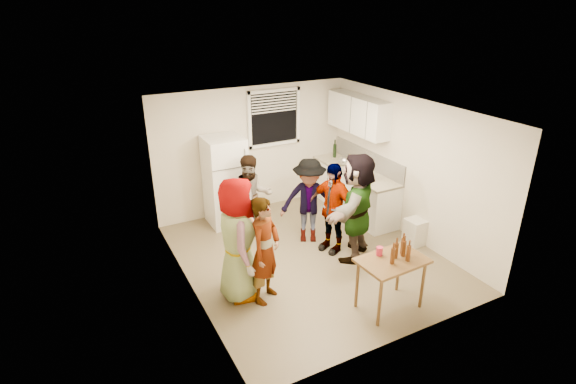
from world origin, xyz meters
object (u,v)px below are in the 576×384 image
beer_bottle_counter (371,181)px  guest_black (331,249)px  red_cup (379,255)px  guest_orange (353,255)px  guest_stripe (266,298)px  blue_cup (367,184)px  wine_bottle (334,157)px  guest_back_left (253,235)px  refrigerator (225,181)px  trash_bin (415,231)px  beer_bottle_table (395,258)px  serving_table (387,306)px  guest_back_right (308,240)px  kettle (345,165)px  guest_grey (240,294)px

beer_bottle_counter → guest_black: beer_bottle_counter is taller
red_cup → guest_orange: bearing=68.3°
guest_stripe → guest_black: size_ratio=1.01×
blue_cup → guest_orange: 1.38m
wine_bottle → guest_back_left: wine_bottle is taller
blue_cup → refrigerator: bearing=146.5°
beer_bottle_counter → blue_cup: (-0.15, -0.10, 0.00)m
trash_bin → guest_orange: (-1.18, 0.18, -0.25)m
beer_bottle_table → guest_back_left: beer_bottle_table is taller
refrigerator → blue_cup: size_ratio=15.32×
refrigerator → wine_bottle: 2.50m
wine_bottle → serving_table: (-1.44, -3.63, -0.90)m
beer_bottle_table → guest_back_left: 3.03m
serving_table → guest_back_right: 2.18m
wine_bottle → guest_orange: 2.66m
blue_cup → guest_back_left: blue_cup is taller
guest_stripe → guest_black: guest_black is taller
kettle → trash_bin: size_ratio=0.56×
wine_bottle → beer_bottle_table: wine_bottle is taller
guest_grey → guest_orange: 2.12m
red_cup → guest_grey: (-1.65, 1.05, -0.77)m
beer_bottle_counter → guest_stripe: 3.11m
wine_bottle → serving_table: 4.01m
blue_cup → guest_black: bearing=-159.7°
guest_stripe → guest_back_left: guest_back_left is taller
guest_grey → trash_bin: bearing=-77.6°
kettle → blue_cup: size_ratio=2.37×
beer_bottle_counter → blue_cup: bearing=-146.7°
kettle → guest_back_left: bearing=-170.5°
guest_back_right → guest_orange: (0.42, -0.82, 0.00)m
blue_cup → guest_stripe: 2.94m
red_cup → beer_bottle_counter: bearing=55.5°
blue_cup → red_cup: 2.27m
red_cup → guest_black: red_cup is taller
beer_bottle_counter → beer_bottle_table: size_ratio=1.06×
wine_bottle → guest_orange: wine_bottle is taller
red_cup → guest_stripe: bearing=149.2°
guest_black → guest_orange: guest_orange is taller
kettle → serving_table: size_ratio=0.29×
guest_orange → guest_back_left: bearing=-88.2°
guest_stripe → beer_bottle_table: bearing=-70.4°
wine_bottle → guest_black: 2.48m
refrigerator → guest_back_left: refrigerator is taller
guest_back_right → guest_stripe: bearing=-111.1°
beer_bottle_table → guest_black: size_ratio=0.14×
trash_bin → serving_table: trash_bin is taller
guest_black → wine_bottle: bearing=126.9°
guest_back_right → guest_black: guest_back_right is taller
beer_bottle_counter → guest_back_left: 2.39m
guest_back_right → guest_orange: guest_back_right is taller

